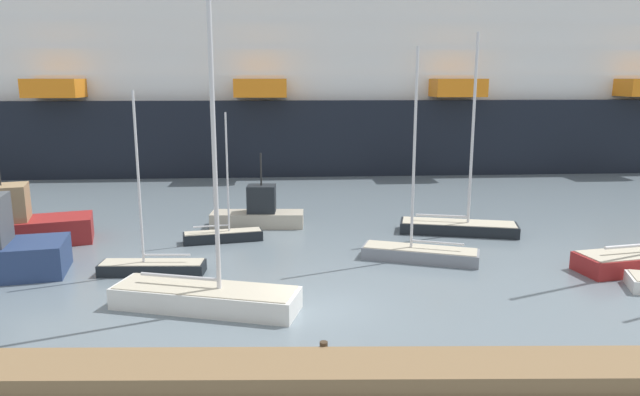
{
  "coord_description": "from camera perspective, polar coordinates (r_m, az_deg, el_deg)",
  "views": [
    {
      "loc": [
        -0.24,
        -19.86,
        8.26
      ],
      "look_at": [
        0.0,
        9.02,
        2.28
      ],
      "focal_mm": 32.36,
      "sensor_mm": 36.0,
      "label": 1
    }
  ],
  "objects": [
    {
      "name": "ground_plane",
      "position": [
        21.51,
        0.2,
        -10.88
      ],
      "size": [
        600.0,
        600.0,
        0.0
      ],
      "primitive_type": "plane",
      "color": "slate"
    },
    {
      "name": "sailboat_4",
      "position": [
        30.27,
        -9.56,
        -3.59
      ],
      "size": [
        4.15,
        1.89,
        6.64
      ],
      "rotation": [
        0.0,
        0.0,
        0.25
      ],
      "color": "black",
      "rests_on": "ground_plane"
    },
    {
      "name": "dock_pier",
      "position": [
        16.81,
        0.42,
        -16.71
      ],
      "size": [
        26.52,
        2.12,
        0.63
      ],
      "color": "olive",
      "rests_on": "ground_plane"
    },
    {
      "name": "sailboat_1",
      "position": [
        27.19,
        9.86,
        -5.16
      ],
      "size": [
        5.49,
        2.87,
        9.65
      ],
      "rotation": [
        0.0,
        0.0,
        2.85
      ],
      "color": "gray",
      "rests_on": "ground_plane"
    },
    {
      "name": "fishing_boat_1",
      "position": [
        32.97,
        -6.09,
        -1.49
      ],
      "size": [
        5.23,
        1.66,
        4.21
      ],
      "rotation": [
        0.0,
        0.0,
        -0.01
      ],
      "color": "#BCB29E",
      "rests_on": "ground_plane"
    },
    {
      "name": "cruise_ship",
      "position": [
        57.03,
        -5.77,
        10.77
      ],
      "size": [
        118.5,
        24.01,
        22.96
      ],
      "rotation": [
        0.0,
        0.0,
        0.06
      ],
      "color": "black",
      "rests_on": "ground_plane"
    },
    {
      "name": "sailboat_2",
      "position": [
        32.27,
        13.54,
        -2.57
      ],
      "size": [
        6.45,
        2.83,
        10.6
      ],
      "rotation": [
        0.0,
        0.0,
        -0.19
      ],
      "color": "black",
      "rests_on": "ground_plane"
    },
    {
      "name": "sailboat_5",
      "position": [
        21.71,
        -11.24,
        -9.15
      ],
      "size": [
        7.1,
        3.36,
        13.04
      ],
      "rotation": [
        0.0,
        0.0,
        -0.23
      ],
      "color": "white",
      "rests_on": "ground_plane"
    },
    {
      "name": "fishing_boat_0",
      "position": [
        32.88,
        -28.26,
        -2.4
      ],
      "size": [
        7.81,
        4.62,
        5.71
      ],
      "rotation": [
        0.0,
        0.0,
        3.46
      ],
      "color": "maroon",
      "rests_on": "ground_plane"
    },
    {
      "name": "sailboat_6",
      "position": [
        26.04,
        -16.27,
        -6.38
      ],
      "size": [
        4.48,
        1.14,
        7.81
      ],
      "rotation": [
        0.0,
        0.0,
        3.14
      ],
      "color": "black",
      "rests_on": "ground_plane"
    }
  ]
}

